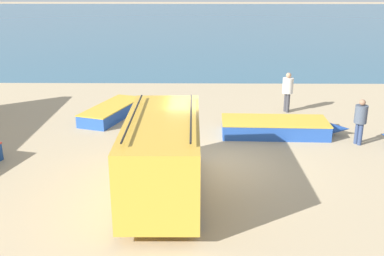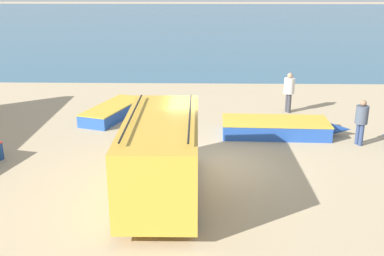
% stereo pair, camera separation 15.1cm
% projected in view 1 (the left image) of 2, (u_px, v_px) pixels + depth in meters
% --- Properties ---
extents(ground_plane, '(200.00, 200.00, 0.00)m').
position_uv_depth(ground_plane, '(208.00, 166.00, 14.75)').
color(ground_plane, tan).
extents(sea_water, '(120.00, 80.00, 0.01)m').
position_uv_depth(sea_water, '(200.00, 20.00, 64.01)').
color(sea_water, '#33607A').
rests_on(sea_water, ground_plane).
extents(parked_van, '(2.03, 5.27, 2.42)m').
position_uv_depth(parked_van, '(163.00, 154.00, 12.36)').
color(parked_van, gold).
rests_on(parked_van, ground_plane).
extents(fishing_rowboat_0, '(5.03, 1.86, 0.59)m').
position_uv_depth(fishing_rowboat_0, '(278.00, 127.00, 17.59)').
color(fishing_rowboat_0, '#234CA3').
rests_on(fishing_rowboat_0, ground_plane).
extents(fishing_rowboat_1, '(2.42, 4.53, 0.54)m').
position_uv_depth(fishing_rowboat_1, '(113.00, 110.00, 19.89)').
color(fishing_rowboat_1, '#234CA3').
rests_on(fishing_rowboat_1, ground_plane).
extents(fisherman_0, '(0.48, 0.48, 1.82)m').
position_uv_depth(fisherman_0, '(288.00, 89.00, 20.31)').
color(fisherman_0, '#38383D').
rests_on(fisherman_0, ground_plane).
extents(fisherman_1, '(0.45, 0.45, 1.72)m').
position_uv_depth(fisherman_1, '(361.00, 118.00, 16.34)').
color(fisherman_1, navy).
rests_on(fisherman_1, ground_plane).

